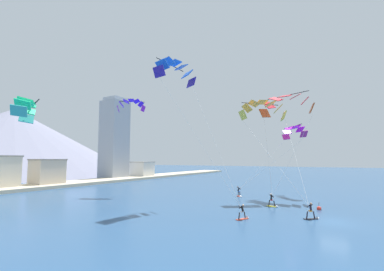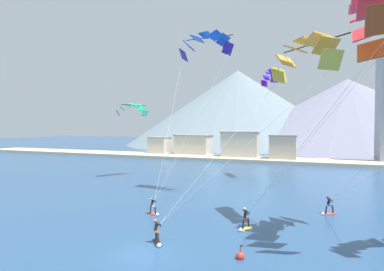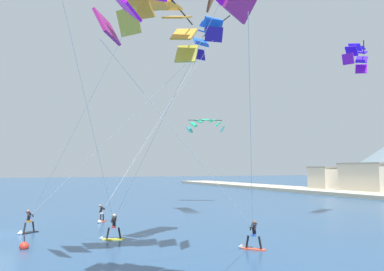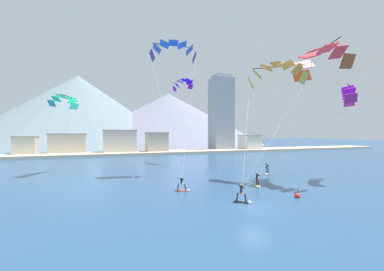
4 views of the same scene
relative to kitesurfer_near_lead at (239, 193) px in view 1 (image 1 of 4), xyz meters
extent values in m
plane|color=navy|center=(-11.91, -14.28, -0.55)|extent=(400.00, 400.00, 0.00)
cube|color=#E54C33|center=(0.18, 0.10, -0.52)|extent=(1.39, 1.26, 0.07)
cylinder|color=black|center=(0.48, 0.36, -0.11)|extent=(0.27, 0.26, 0.76)
cylinder|color=black|center=(-0.13, -0.15, -0.11)|extent=(0.27, 0.26, 0.76)
cube|color=blue|center=(0.18, 0.10, 0.30)|extent=(0.39, 0.40, 0.12)
cylinder|color=black|center=(0.12, 0.18, 0.65)|extent=(0.44, 0.46, 0.64)
cylinder|color=black|center=(0.28, 0.18, 0.83)|extent=(0.41, 0.47, 0.42)
cylinder|color=black|center=(0.09, 0.02, 0.83)|extent=(0.41, 0.47, 0.42)
cylinder|color=black|center=(0.30, -0.04, 0.80)|extent=(0.42, 0.36, 0.03)
sphere|color=brown|center=(0.03, 0.28, 1.04)|extent=(0.23, 0.23, 0.23)
cone|color=white|center=(-0.49, -0.45, -0.45)|extent=(0.46, 0.47, 0.36)
cube|color=black|center=(-11.84, -12.21, -0.52)|extent=(1.24, 1.40, 0.07)
cylinder|color=#231E28|center=(-12.09, -11.90, -0.10)|extent=(0.26, 0.28, 0.77)
cylinder|color=#231E28|center=(-11.60, -12.52, -0.10)|extent=(0.26, 0.28, 0.77)
cube|color=orange|center=(-11.84, -12.21, 0.32)|extent=(0.41, 0.39, 0.12)
cylinder|color=#231E28|center=(-11.89, -12.25, 0.67)|extent=(0.42, 0.40, 0.65)
cylinder|color=#231E28|center=(-11.89, -12.09, 0.85)|extent=(0.49, 0.41, 0.42)
cylinder|color=#231E28|center=(-11.73, -12.29, 0.85)|extent=(0.49, 0.41, 0.42)
cylinder|color=black|center=(-11.67, -12.08, 0.82)|extent=(0.35, 0.43, 0.03)
sphere|color=#9E7051|center=(-11.96, -12.31, 1.09)|extent=(0.24, 0.24, 0.24)
cone|color=white|center=(-11.30, -12.89, -0.45)|extent=(0.47, 0.46, 0.36)
cube|color=#E54C33|center=(-15.58, -5.99, -0.52)|extent=(1.48, 1.06, 0.07)
cylinder|color=black|center=(-15.93, -5.81, -0.14)|extent=(0.26, 0.21, 0.70)
cylinder|color=black|center=(-15.23, -6.18, -0.14)|extent=(0.26, 0.21, 0.70)
cube|color=white|center=(-15.58, -5.99, 0.25)|extent=(0.33, 0.36, 0.12)
cylinder|color=black|center=(-15.62, -6.07, 0.57)|extent=(0.36, 0.43, 0.60)
cylinder|color=black|center=(-15.68, -5.92, 0.73)|extent=(0.30, 0.48, 0.38)
cylinder|color=black|center=(-15.48, -6.03, 0.73)|extent=(0.30, 0.48, 0.38)
cylinder|color=black|center=(-15.49, -5.82, 0.71)|extent=(0.47, 0.27, 0.03)
sphere|color=tan|center=(-15.68, -6.18, 0.94)|extent=(0.21, 0.21, 0.21)
cone|color=white|center=(-14.81, -6.40, -0.45)|extent=(0.43, 0.46, 0.36)
cube|color=yellow|center=(-6.48, -6.92, -0.52)|extent=(0.91, 1.50, 0.07)
cylinder|color=black|center=(-6.35, -6.55, -0.10)|extent=(0.21, 0.28, 0.77)
cylinder|color=black|center=(-6.62, -7.29, -0.10)|extent=(0.21, 0.28, 0.77)
cube|color=red|center=(-6.48, -6.92, 0.31)|extent=(0.39, 0.34, 0.12)
cylinder|color=black|center=(-6.53, -6.90, 0.66)|extent=(0.39, 0.33, 0.64)
cylinder|color=black|center=(-6.40, -6.82, 0.84)|extent=(0.55, 0.27, 0.42)
cylinder|color=black|center=(-6.48, -7.05, 0.84)|extent=(0.55, 0.27, 0.42)
cylinder|color=black|center=(-6.27, -7.00, 0.81)|extent=(0.21, 0.50, 0.03)
sphere|color=beige|center=(-6.61, -6.88, 1.08)|extent=(0.23, 0.23, 0.23)
cone|color=white|center=(-6.78, -7.74, -0.45)|extent=(0.44, 0.41, 0.36)
cube|color=#9A1F75|center=(9.24, -6.22, 10.04)|extent=(1.22, 1.61, 1.23)
cube|color=#B60ED9|center=(8.55, -6.55, 10.90)|extent=(1.49, 1.76, 1.07)
cube|color=#B60ED9|center=(7.72, -7.10, 11.45)|extent=(1.68, 1.81, 0.79)
cube|color=#B60ED9|center=(6.83, -7.79, 11.64)|extent=(1.78, 1.80, 0.41)
cube|color=#B60ED9|center=(6.00, -8.55, 11.45)|extent=(1.80, 1.72, 0.79)
cube|color=#B60ED9|center=(5.32, -9.28, 10.90)|extent=(1.74, 1.56, 1.07)
cube|color=#9A1F75|center=(4.87, -9.90, 10.04)|extent=(1.57, 1.33, 1.23)
cylinder|color=black|center=(7.22, -8.25, 11.77)|extent=(5.26, 2.84, 0.10)
cylinder|color=silver|center=(4.89, -3.09, 5.17)|extent=(9.23, 6.14, 8.76)
cylinder|color=silver|center=(2.52, -5.09, 5.17)|extent=(4.50, 10.13, 8.76)
cube|color=gold|center=(-4.38, -2.37, 12.57)|extent=(1.48, 1.66, 1.51)
cube|color=gold|center=(-3.74, -2.86, 13.73)|extent=(1.79, 1.97, 1.33)
cube|color=gold|center=(-2.91, -3.70, 14.50)|extent=(2.02, 2.12, 0.94)
cube|color=gold|center=(-2.04, -4.77, 14.77)|extent=(2.13, 2.11, 0.41)
cube|color=gold|center=(-1.24, -5.90, 14.50)|extent=(2.12, 1.97, 0.94)
cube|color=gold|center=(-0.65, -6.92, 13.73)|extent=(2.01, 1.67, 1.33)
cube|color=gold|center=(-0.36, -7.67, 12.57)|extent=(1.77, 1.25, 1.51)
cylinder|color=black|center=(-1.48, -4.35, 14.64)|extent=(5.04, 4.57, 0.10)
cylinder|color=silver|center=(-8.14, -7.19, 6.36)|extent=(7.11, 9.82, 11.10)
cylinder|color=silver|center=(-6.01, -10.00, 6.36)|extent=(11.36, 4.20, 11.10)
cube|color=#23178E|center=(-16.74, 4.34, 16.95)|extent=(0.64, 1.74, 1.44)
cube|color=blue|center=(-16.01, 4.39, 18.07)|extent=(1.14, 1.82, 1.28)
cube|color=blue|center=(-14.91, 4.31, 18.82)|extent=(1.50, 1.87, 0.91)
cube|color=blue|center=(-13.62, 4.10, 19.08)|extent=(1.68, 1.88, 0.40)
cube|color=blue|center=(-12.34, 3.81, 18.82)|extent=(1.71, 1.85, 0.91)
cube|color=blue|center=(-11.29, 3.47, 18.07)|extent=(1.53, 1.78, 1.28)
cube|color=#23178E|center=(-10.64, 3.15, 16.95)|extent=(1.15, 1.68, 1.44)
cylinder|color=black|center=(-13.48, 4.82, 18.95)|extent=(6.23, 0.24, 0.10)
cylinder|color=silver|center=(-16.21, -0.78, 8.51)|extent=(1.46, 10.12, 15.62)
cylinder|color=silver|center=(-12.99, -1.41, 8.51)|extent=(5.04, 8.87, 15.62)
cube|color=#8F3813|center=(2.93, -3.90, 13.86)|extent=(2.29, 1.59, 1.85)
cube|color=#F1333E|center=(2.47, -4.77, 15.12)|extent=(2.35, 1.94, 1.74)
cube|color=#F1333E|center=(2.10, -6.08, 15.97)|extent=(2.39, 2.03, 1.38)
cube|color=#F1333E|center=(1.87, -7.64, 16.26)|extent=(2.42, 1.86, 0.81)
cube|color=#F1333E|center=(1.83, -9.21, 15.97)|extent=(2.43, 1.65, 1.38)
cube|color=#F1333E|center=(1.97, -10.57, 15.12)|extent=(2.42, 1.56, 1.74)
cube|color=#8F3813|center=(2.28, -11.51, 13.86)|extent=(2.38, 1.21, 1.85)
cylinder|color=black|center=(2.88, -7.73, 16.57)|extent=(2.98, 7.20, 0.10)
cylinder|color=silver|center=(-1.55, -5.33, 6.97)|extent=(9.48, 3.36, 12.33)
cylinder|color=silver|center=(-1.90, -9.38, 6.97)|extent=(8.79, 4.80, 12.33)
cube|color=purple|center=(-8.73, 20.02, 15.05)|extent=(1.09, 1.11, 1.14)
cube|color=#3A14F1|center=(-8.31, 19.67, 15.91)|extent=(1.28, 1.38, 1.06)
cube|color=#3A14F1|center=(-7.80, 18.99, 16.50)|extent=(1.42, 1.50, 0.79)
cube|color=#3A14F1|center=(-7.30, 18.12, 16.71)|extent=(1.50, 1.47, 0.39)
cube|color=#3A14F1|center=(-6.90, 17.20, 16.50)|extent=(1.48, 1.32, 0.79)
cube|color=#3A14F1|center=(-6.65, 16.40, 15.91)|extent=(1.41, 1.04, 1.06)
cube|color=purple|center=(-6.62, 15.85, 15.05)|extent=(1.28, 0.66, 1.14)
cylinder|color=black|center=(-6.86, 18.35, 16.59)|extent=(3.10, 3.57, 0.10)
cube|color=teal|center=(-27.76, 13.47, 10.10)|extent=(1.56, 1.01, 1.10)
cube|color=#18D282|center=(-27.95, 12.86, 10.83)|extent=(1.66, 1.27, 0.99)
cube|color=#18D282|center=(-28.32, 12.10, 11.30)|extent=(1.68, 1.47, 0.76)
cube|color=#18D282|center=(-28.81, 11.28, 11.47)|extent=(1.68, 1.59, 0.44)
cube|color=#18D282|center=(-29.37, 10.50, 11.30)|extent=(1.61, 1.63, 0.76)
cube|color=#18D282|center=(-29.94, 9.87, 10.83)|extent=(1.47, 1.59, 0.99)
cube|color=teal|center=(-30.42, 9.45, 10.10)|extent=(1.30, 1.44, 1.10)
cylinder|color=black|center=(-28.32, 10.95, 11.32)|extent=(1.77, 4.70, 0.10)
sphere|color=red|center=(-5.73, -12.56, -0.40)|extent=(0.56, 0.56, 0.56)
cylinder|color=black|center=(-5.73, -12.56, 0.10)|extent=(0.04, 0.04, 0.44)
cube|color=red|center=(-5.64, -12.56, 0.28)|extent=(0.18, 0.01, 0.12)
cube|color=beige|center=(-11.91, 42.93, -0.20)|extent=(180.00, 10.00, 0.70)
cube|color=silver|center=(25.64, 44.34, 2.06)|extent=(5.70, 6.39, 5.23)
cube|color=#9D9992|center=(25.64, 44.34, 4.83)|extent=(5.93, 6.65, 0.30)
cube|color=beige|center=(-7.39, 44.02, 2.48)|extent=(6.15, 5.23, 6.06)
cube|color=gray|center=(-7.39, 44.02, 5.66)|extent=(6.39, 5.44, 0.30)
cube|color=#999EA8|center=(16.55, 48.34, 12.03)|extent=(7.00, 7.00, 25.17)
cube|color=#A8ADB9|center=(16.55, 48.34, 25.22)|extent=(5.60, 5.60, 1.20)
cone|color=gray|center=(12.84, 106.16, 13.39)|extent=(103.50, 103.50, 27.87)
camera|label=1|loc=(-42.09, -15.49, 5.77)|focal=24.00mm
camera|label=2|loc=(-1.79, -31.11, 7.82)|focal=28.00mm
camera|label=3|loc=(19.70, -12.81, 4.31)|focal=35.00mm
camera|label=4|loc=(-24.17, -32.58, 5.89)|focal=24.00mm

